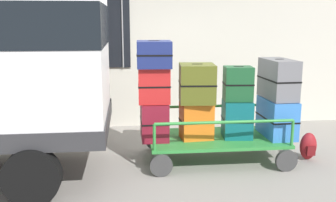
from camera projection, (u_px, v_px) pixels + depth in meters
name	position (u px, v px, depth m)	size (l,w,h in m)	color
ground_plane	(172.00, 162.00, 6.07)	(40.00, 40.00, 0.00)	gray
building_wall	(158.00, 5.00, 7.83)	(12.00, 0.38, 5.00)	beige
luggage_cart	(216.00, 140.00, 6.11)	(2.18, 1.24, 0.38)	#2D8438
cart_railing	(216.00, 117.00, 6.03)	(2.08, 1.11, 0.41)	#2D8438
suitcase_left_bottom	(154.00, 120.00, 5.97)	(0.43, 0.59, 0.59)	maroon
suitcase_left_middle	(154.00, 84.00, 5.85)	(0.50, 0.55, 0.54)	#B21E1E
suitcase_left_top	(154.00, 54.00, 5.70)	(0.53, 0.57, 0.40)	navy
suitcase_midleft_bottom	(196.00, 120.00, 5.98)	(0.52, 0.41, 0.58)	orange
suitcase_midleft_middle	(197.00, 83.00, 5.85)	(0.58, 0.60, 0.59)	#4C5119
suitcase_center_bottom	(237.00, 119.00, 6.06)	(0.49, 0.50, 0.59)	#0F5960
suitcase_center_middle	(238.00, 84.00, 5.96)	(0.47, 0.38, 0.54)	#194C28
suitcase_midright_bottom	(277.00, 117.00, 6.13)	(0.44, 0.80, 0.60)	#3372C6
suitcase_midright_middle	(278.00, 79.00, 6.03)	(0.43, 0.80, 0.63)	slate
backpack	(308.00, 146.00, 6.14)	(0.27, 0.22, 0.44)	maroon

